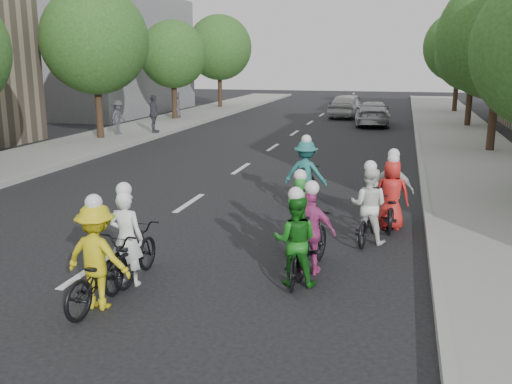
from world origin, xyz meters
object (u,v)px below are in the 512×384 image
at_px(follow_car_lead, 373,113).
at_px(spectator_1, 154,114).
at_px(spectator_0, 118,117).
at_px(cyclist_1, 296,247).
at_px(cyclist_5, 300,220).
at_px(cyclist_4, 391,202).
at_px(cyclist_0, 129,250).
at_px(spectator_2, 176,105).
at_px(cyclist_2, 100,266).
at_px(cyclist_7, 306,178).
at_px(cyclist_6, 368,213).
at_px(cyclist_3, 311,238).
at_px(cyclist_8, 391,199).
at_px(follow_car_trail, 348,105).

xyz_separation_m(follow_car_lead, spectator_1, (-10.19, -7.24, 0.40)).
bearing_deg(spectator_0, cyclist_1, -139.95).
bearing_deg(cyclist_1, cyclist_5, -86.09).
height_order(cyclist_1, cyclist_4, cyclist_4).
height_order(cyclist_0, spectator_1, spectator_1).
distance_m(spectator_0, spectator_2, 7.93).
bearing_deg(cyclist_5, cyclist_0, 53.68).
bearing_deg(cyclist_2, cyclist_0, -85.32).
distance_m(cyclist_7, spectator_1, 15.16).
bearing_deg(spectator_0, spectator_2, 5.71).
distance_m(cyclist_0, cyclist_6, 5.00).
distance_m(cyclist_3, cyclist_8, 3.58).
relative_size(cyclist_3, cyclist_8, 1.05).
relative_size(cyclist_0, cyclist_4, 1.04).
distance_m(cyclist_3, spectator_1, 19.48).
bearing_deg(cyclist_3, follow_car_lead, -80.69).
distance_m(cyclist_3, follow_car_lead, 23.68).
relative_size(cyclist_8, spectator_1, 0.96).
xyz_separation_m(cyclist_7, follow_car_lead, (0.65, 19.01, -0.04)).
xyz_separation_m(spectator_0, spectator_2, (-0.23, 7.92, -0.01)).
bearing_deg(spectator_2, follow_car_lead, -97.35).
bearing_deg(cyclist_2, cyclist_3, -137.89).
height_order(cyclist_2, cyclist_4, cyclist_2).
distance_m(cyclist_0, spectator_1, 19.23).
xyz_separation_m(cyclist_0, cyclist_3, (2.90, 1.25, 0.06)).
xyz_separation_m(cyclist_2, cyclist_3, (2.90, 2.22, -0.02)).
height_order(follow_car_trail, spectator_1, spectator_1).
bearing_deg(follow_car_trail, cyclist_0, 96.54).
bearing_deg(cyclist_7, cyclist_0, 77.27).
height_order(cyclist_8, spectator_0, cyclist_8).
bearing_deg(cyclist_2, spectator_2, -65.58).
bearing_deg(cyclist_4, spectator_1, -47.99).
distance_m(follow_car_trail, spectator_1, 14.20).
bearing_deg(cyclist_4, cyclist_6, 69.50).
xyz_separation_m(cyclist_0, cyclist_5, (2.46, 2.56, -0.01)).
relative_size(cyclist_4, spectator_0, 1.09).
bearing_deg(cyclist_8, cyclist_0, 46.27).
distance_m(follow_car_lead, spectator_0, 14.22).
relative_size(cyclist_8, follow_car_trail, 0.39).
xyz_separation_m(cyclist_5, cyclist_7, (-0.45, 3.36, 0.15)).
height_order(cyclist_0, cyclist_7, cyclist_7).
bearing_deg(cyclist_5, cyclist_2, 62.67).
bearing_deg(cyclist_4, cyclist_7, -34.07).
distance_m(cyclist_0, cyclist_1, 2.81).
distance_m(cyclist_2, cyclist_7, 7.18).
bearing_deg(spectator_0, cyclist_4, -129.11).
distance_m(cyclist_4, cyclist_6, 1.20).
relative_size(cyclist_0, follow_car_lead, 0.39).
relative_size(cyclist_4, follow_car_lead, 0.38).
bearing_deg(cyclist_5, cyclist_8, -123.04).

